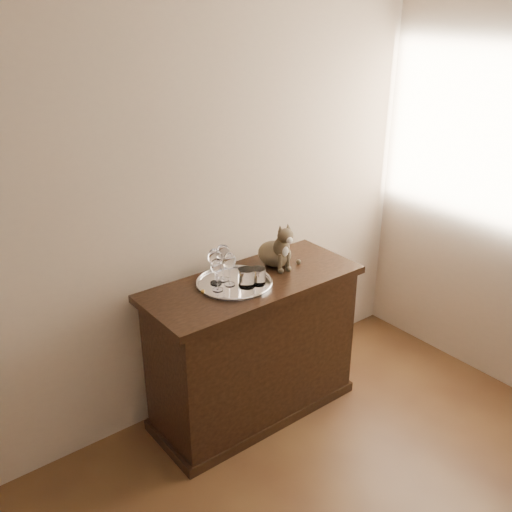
{
  "coord_description": "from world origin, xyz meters",
  "views": [
    {
      "loc": [
        -1.05,
        -0.2,
        2.2
      ],
      "look_at": [
        0.63,
        1.95,
        0.98
      ],
      "focal_mm": 40.0,
      "sensor_mm": 36.0,
      "label": 1
    }
  ],
  "objects_px": {
    "tumbler_b": "(247,278)",
    "cat": "(275,242)",
    "sideboard": "(253,348)",
    "wine_glass_a": "(216,266)",
    "tumbler_a": "(258,276)",
    "wine_glass_c": "(217,274)",
    "wine_glass_b": "(223,262)",
    "wine_glass_d": "(229,269)",
    "tray": "(234,283)"
  },
  "relations": [
    {
      "from": "wine_glass_a",
      "to": "wine_glass_d",
      "type": "xyz_separation_m",
      "value": [
        0.05,
        -0.06,
        -0.01
      ]
    },
    {
      "from": "tray",
      "to": "cat",
      "type": "relative_size",
      "value": 1.48
    },
    {
      "from": "sideboard",
      "to": "wine_glass_c",
      "type": "distance_m",
      "value": 0.56
    },
    {
      "from": "tumbler_b",
      "to": "wine_glass_a",
      "type": "bearing_deg",
      "value": 129.23
    },
    {
      "from": "wine_glass_d",
      "to": "tumbler_a",
      "type": "xyz_separation_m",
      "value": [
        0.12,
        -0.09,
        -0.05
      ]
    },
    {
      "from": "wine_glass_b",
      "to": "tumbler_b",
      "type": "bearing_deg",
      "value": -69.25
    },
    {
      "from": "wine_glass_b",
      "to": "tumbler_a",
      "type": "height_order",
      "value": "wine_glass_b"
    },
    {
      "from": "wine_glass_d",
      "to": "tumbler_b",
      "type": "distance_m",
      "value": 0.1
    },
    {
      "from": "tumbler_a",
      "to": "sideboard",
      "type": "bearing_deg",
      "value": 75.8
    },
    {
      "from": "tray",
      "to": "sideboard",
      "type": "bearing_deg",
      "value": -12.08
    },
    {
      "from": "wine_glass_a",
      "to": "wine_glass_c",
      "type": "bearing_deg",
      "value": -117.4
    },
    {
      "from": "tumbler_b",
      "to": "cat",
      "type": "distance_m",
      "value": 0.33
    },
    {
      "from": "tray",
      "to": "wine_glass_b",
      "type": "bearing_deg",
      "value": 112.29
    },
    {
      "from": "tray",
      "to": "wine_glass_d",
      "type": "xyz_separation_m",
      "value": [
        -0.03,
        -0.0,
        0.09
      ]
    },
    {
      "from": "sideboard",
      "to": "tumbler_a",
      "type": "bearing_deg",
      "value": -104.2
    },
    {
      "from": "wine_glass_a",
      "to": "tumbler_a",
      "type": "distance_m",
      "value": 0.23
    },
    {
      "from": "wine_glass_c",
      "to": "wine_glass_d",
      "type": "distance_m",
      "value": 0.08
    },
    {
      "from": "wine_glass_b",
      "to": "cat",
      "type": "height_order",
      "value": "cat"
    },
    {
      "from": "wine_glass_a",
      "to": "wine_glass_d",
      "type": "distance_m",
      "value": 0.07
    },
    {
      "from": "wine_glass_b",
      "to": "wine_glass_d",
      "type": "relative_size",
      "value": 1.13
    },
    {
      "from": "wine_glass_a",
      "to": "tumbler_a",
      "type": "bearing_deg",
      "value": -40.37
    },
    {
      "from": "tray",
      "to": "tumbler_a",
      "type": "relative_size",
      "value": 4.49
    },
    {
      "from": "sideboard",
      "to": "wine_glass_a",
      "type": "bearing_deg",
      "value": 157.17
    },
    {
      "from": "wine_glass_c",
      "to": "wine_glass_b",
      "type": "bearing_deg",
      "value": 40.87
    },
    {
      "from": "sideboard",
      "to": "tumbler_b",
      "type": "xyz_separation_m",
      "value": [
        -0.08,
        -0.05,
        0.48
      ]
    },
    {
      "from": "wine_glass_b",
      "to": "tumbler_b",
      "type": "xyz_separation_m",
      "value": [
        0.05,
        -0.14,
        -0.05
      ]
    },
    {
      "from": "tray",
      "to": "wine_glass_c",
      "type": "distance_m",
      "value": 0.15
    },
    {
      "from": "wine_glass_b",
      "to": "tumbler_b",
      "type": "distance_m",
      "value": 0.15
    },
    {
      "from": "wine_glass_b",
      "to": "cat",
      "type": "xyz_separation_m",
      "value": [
        0.34,
        -0.01,
        0.03
      ]
    },
    {
      "from": "tray",
      "to": "wine_glass_c",
      "type": "height_order",
      "value": "wine_glass_c"
    },
    {
      "from": "wine_glass_b",
      "to": "tumbler_a",
      "type": "distance_m",
      "value": 0.2
    },
    {
      "from": "wine_glass_a",
      "to": "tray",
      "type": "bearing_deg",
      "value": -34.97
    },
    {
      "from": "wine_glass_c",
      "to": "wine_glass_d",
      "type": "relative_size",
      "value": 0.98
    },
    {
      "from": "wine_glass_c",
      "to": "tumbler_a",
      "type": "bearing_deg",
      "value": -20.4
    },
    {
      "from": "wine_glass_c",
      "to": "cat",
      "type": "height_order",
      "value": "cat"
    },
    {
      "from": "sideboard",
      "to": "tray",
      "type": "height_order",
      "value": "tray"
    },
    {
      "from": "wine_glass_a",
      "to": "tumbler_b",
      "type": "relative_size",
      "value": 2.03
    },
    {
      "from": "wine_glass_c",
      "to": "wine_glass_d",
      "type": "bearing_deg",
      "value": 7.37
    },
    {
      "from": "wine_glass_a",
      "to": "wine_glass_b",
      "type": "bearing_deg",
      "value": 9.1
    },
    {
      "from": "tumbler_a",
      "to": "cat",
      "type": "bearing_deg",
      "value": 32.05
    },
    {
      "from": "cat",
      "to": "wine_glass_d",
      "type": "bearing_deg",
      "value": -163.67
    },
    {
      "from": "cat",
      "to": "tumbler_a",
      "type": "bearing_deg",
      "value": -141.06
    },
    {
      "from": "wine_glass_c",
      "to": "wine_glass_d",
      "type": "height_order",
      "value": "wine_glass_d"
    },
    {
      "from": "wine_glass_c",
      "to": "tumbler_a",
      "type": "distance_m",
      "value": 0.22
    },
    {
      "from": "wine_glass_a",
      "to": "wine_glass_d",
      "type": "height_order",
      "value": "wine_glass_a"
    },
    {
      "from": "wine_glass_c",
      "to": "cat",
      "type": "distance_m",
      "value": 0.44
    },
    {
      "from": "sideboard",
      "to": "wine_glass_d",
      "type": "xyz_separation_m",
      "value": [
        -0.14,
        0.02,
        0.52
      ]
    },
    {
      "from": "tray",
      "to": "tumbler_b",
      "type": "bearing_deg",
      "value": -70.62
    },
    {
      "from": "tumbler_b",
      "to": "cat",
      "type": "relative_size",
      "value": 0.36
    },
    {
      "from": "tumbler_b",
      "to": "wine_glass_b",
      "type": "bearing_deg",
      "value": 110.75
    }
  ]
}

